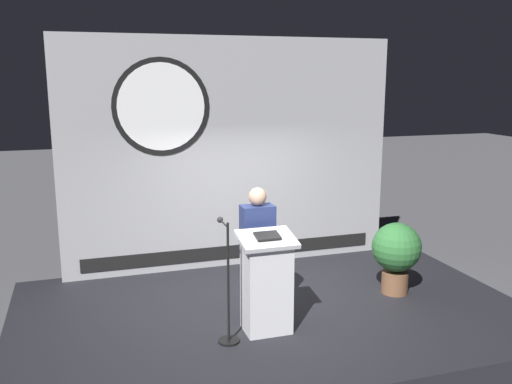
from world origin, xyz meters
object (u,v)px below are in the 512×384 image
object	(u,v)px
potted_plant	(396,251)
microphone_stand	(227,300)
podium	(267,283)
speaker_person	(258,251)

from	to	relation	value
potted_plant	microphone_stand	bearing A→B (deg)	-165.35
microphone_stand	potted_plant	bearing A→B (deg)	14.65
microphone_stand	potted_plant	distance (m)	2.63
podium	speaker_person	size ratio (longest dim) A/B	0.74
podium	potted_plant	size ratio (longest dim) A/B	1.21
podium	speaker_person	bearing A→B (deg)	84.66
podium	speaker_person	xyz separation A→B (m)	(0.04, 0.48, 0.24)
speaker_person	potted_plant	world-z (taller)	speaker_person
speaker_person	potted_plant	bearing A→B (deg)	2.29
podium	potted_plant	distance (m)	2.12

